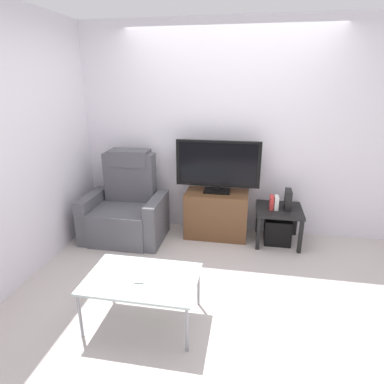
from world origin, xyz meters
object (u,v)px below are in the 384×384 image
Objects in this scene: tv_stand at (216,214)px; subwoofer_box at (277,230)px; side_table at (279,214)px; recliner_armchair at (126,209)px; cell_phone at (141,278)px; book_leftmost at (272,202)px; television at (218,165)px; book_middle at (276,202)px; game_console at (288,199)px; coffee_table at (142,280)px.

tv_stand reaches higher than subwoofer_box.
tv_stand is at bearing 176.96° from side_table.
recliner_armchair reaches higher than tv_stand.
tv_stand is 1.74m from cell_phone.
side_table is at bearing -45.00° from subwoofer_box.
subwoofer_box is at bearing -4.88° from recliner_armchair.
book_leftmost reaches higher than cell_phone.
book_leftmost is (0.67, -0.08, -0.40)m from television.
subwoofer_box is at bearing -3.04° from tv_stand.
book_middle is at bearing -155.85° from side_table.
coffee_table is (-1.28, -1.64, -0.18)m from game_console.
game_console is 1.58× the size of cell_phone.
television is 1.27m from recliner_armchair.
subwoofer_box is at bearing -173.66° from game_console.
recliner_armchair is (-1.12, -0.21, 0.08)m from tv_stand.
television is 0.93m from game_console.
book_middle is 1.99m from cell_phone.
side_table is at bearing 46.54° from cell_phone.
coffee_table is at bearing -104.21° from tv_stand.
game_console is at bearing 6.34° from side_table.
television is at bearing 1.50° from recliner_armchair.
tv_stand is 0.63m from television.
television is 1.90× the size of side_table.
book_middle is (0.72, -0.08, -0.40)m from television.
coffee_table is 0.03m from cell_phone.
cell_phone is at bearing -119.58° from coffee_table.
television reaches higher than book_middle.
recliner_armchair is 4.56× the size of game_console.
game_console reaches higher than coffee_table.
tv_stand is at bearing 177.95° from game_console.
cell_phone is at bearing -104.34° from tv_stand.
subwoofer_box is (0.77, -0.06, -0.77)m from television.
book_middle is (0.72, -0.06, 0.23)m from tv_stand.
subwoofer_box is 1.33× the size of game_console.
recliner_armchair is 1.89m from side_table.
coffee_table is at bearing -127.92° from game_console.
book_leftmost is at bearing 55.95° from coffee_table.
subwoofer_box is 2.05m from cell_phone.
coffee_table is (-1.14, -1.61, -0.14)m from book_middle.
cell_phone is (-1.20, -1.64, 0.04)m from side_table.
game_console is at bearing 8.97° from book_leftmost.
game_console is (0.13, 0.03, 0.04)m from book_middle.
book_leftmost is (-0.10, -0.02, 0.15)m from side_table.
book_middle is (-0.04, -0.02, 0.37)m from subwoofer_box.
book_leftmost is 0.20m from game_console.
side_table is 3.32× the size of book_middle.
book_leftmost is 0.98× the size of book_middle.
recliner_armchair is at bearing -168.50° from television.
side_table reaches higher than subwoofer_box.
side_table reaches higher than cell_phone.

